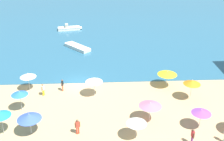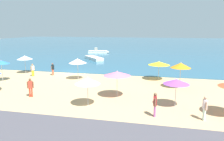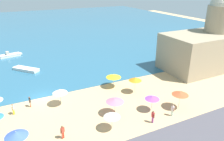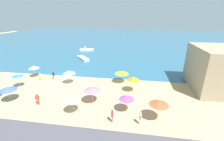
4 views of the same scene
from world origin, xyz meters
The scene contains 17 objects.
ground_plane centered at (0.00, 0.00, 0.00)m, with size 160.00×160.00×0.00m, color tan.
sea centered at (0.00, 55.00, 0.03)m, with size 150.00×110.00×0.05m, color #2B5F7C.
beach_umbrella_0 centered at (-5.93, -5.99, 2.19)m, with size 1.83×1.83×2.45m.
beach_umbrella_1 centered at (2.15, -3.29, 2.20)m, with size 2.08×2.08×2.53m.
beach_umbrella_3 centered at (13.53, -4.73, 2.35)m, with size 2.00×2.00×2.68m.
beach_umbrella_4 centered at (7.95, -8.79, 2.09)m, with size 2.37×2.37×2.35m.
beach_umbrella_7 centered at (-6.00, -1.51, 2.11)m, with size 1.99×1.99×2.42m.
beach_umbrella_10 centered at (12.80, -10.20, 1.99)m, with size 1.96×1.96×2.25m.
beach_umbrella_11 centered at (11.40, -1.51, 1.97)m, with size 2.47×2.47×2.24m.
beach_umbrella_12 centered at (6.19, -11.48, 2.00)m, with size 1.95×1.95×2.32m.
bather_0 centered at (0.57, -10.50, 0.95)m, with size 0.53×0.34×1.70m.
bather_1 centered at (-1.82, -1.89, 0.89)m, with size 0.25×0.57×1.59m.
bather_2 centered at (-4.05, -2.89, 0.88)m, with size 0.34×0.53×1.58m.
bather_3 centered at (14.51, -12.40, 0.92)m, with size 0.27×0.57×1.64m.
bather_4 centered at (11.33, -12.50, 0.95)m, with size 0.24×0.57×1.70m.
skiff_nearshore centered at (-0.88, 12.47, 0.32)m, with size 4.77×5.08×0.54m.
skiff_offshore centered at (-3.20, 23.18, 0.39)m, with size 5.03×2.46×1.28m.
Camera 2 is at (11.59, -26.88, 5.98)m, focal length 35.00 mm.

